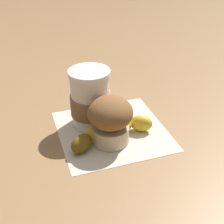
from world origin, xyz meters
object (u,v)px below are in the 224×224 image
coffee_cup (90,100)px  banana (110,130)px  sugar_packet (103,93)px  muffin (110,119)px

coffee_cup → banana: 0.08m
banana → sugar_packet: bearing=90.4°
coffee_cup → banana: coffee_cup is taller
coffee_cup → banana: size_ratio=0.70×
coffee_cup → sugar_packet: bearing=75.1°
muffin → banana: bearing=85.6°
coffee_cup → muffin: coffee_cup is taller
muffin → banana: 0.04m
muffin → sugar_packet: (-0.00, 0.20, -0.05)m
muffin → sugar_packet: 0.21m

